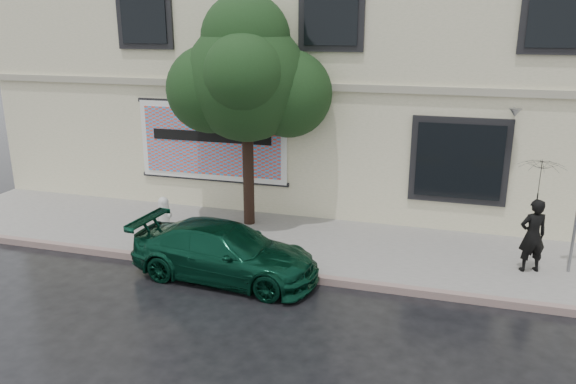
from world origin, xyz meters
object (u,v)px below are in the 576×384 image
(car, at_px, (225,252))
(pedestrian, at_px, (533,235))
(street_tree, at_px, (246,81))
(fire_hydrant, at_px, (164,215))

(car, distance_m, pedestrian, 6.34)
(car, bearing_deg, pedestrian, -68.73)
(pedestrian, bearing_deg, car, -4.99)
(car, relative_size, pedestrian, 2.52)
(street_tree, bearing_deg, fire_hydrant, -147.06)
(street_tree, xyz_separation_m, fire_hydrant, (-1.80, -1.17, -3.19))
(car, distance_m, street_tree, 4.35)
(street_tree, bearing_deg, pedestrian, -9.51)
(car, xyz_separation_m, fire_hydrant, (-2.33, 1.73, 0.01))
(fire_hydrant, bearing_deg, car, -51.63)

